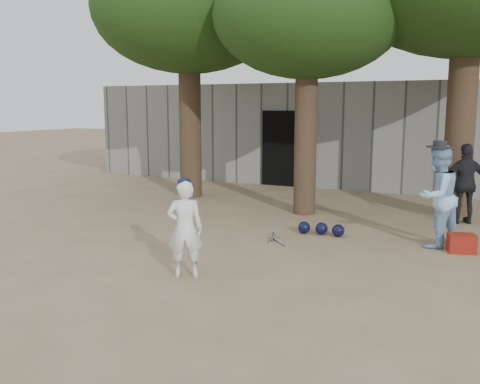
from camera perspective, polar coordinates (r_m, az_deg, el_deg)
The scene contains 8 objects.
ground at distance 8.46m, azimuth -6.70°, elevation -7.05°, with size 70.00×70.00×0.00m, color #937C5E.
boy_player at distance 7.42m, azimuth -5.88°, elevation -3.93°, with size 0.50×0.33×1.36m, color white.
spectator_blue at distance 9.51m, azimuth 20.27°, elevation -0.45°, with size 0.84×0.65×1.72m, color #97C1EA.
spectator_dark at distance 11.62m, azimuth 22.94°, elevation 0.81°, with size 0.95×0.39×1.62m, color black.
red_bag at distance 9.42m, azimuth 22.57°, elevation -5.08°, with size 0.42×0.32×0.30m, color maroon.
back_building at distance 17.72m, azimuth 11.77°, elevation 6.28°, with size 16.00×5.24×3.00m.
helmet_row at distance 9.97m, azimuth 8.65°, elevation -3.91°, with size 0.87×0.29×0.23m.
bat_pile at distance 9.47m, azimuth 3.79°, elevation -5.07°, with size 0.60×0.75×0.06m.
Camera 1 is at (4.45, -6.80, 2.37)m, focal length 40.00 mm.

